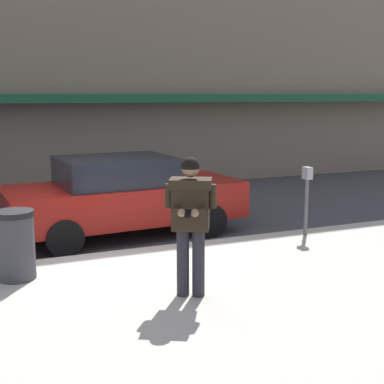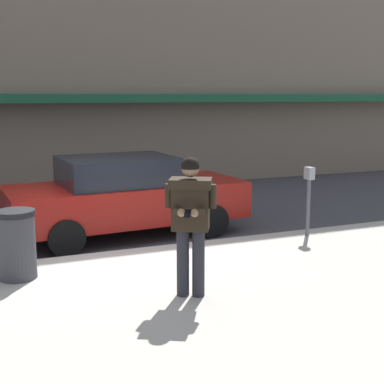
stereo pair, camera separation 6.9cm
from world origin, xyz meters
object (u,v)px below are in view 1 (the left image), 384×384
Objects in this scene: man_texting_on_phone at (191,212)px; trash_bin at (16,245)px; parked_sedan_mid at (123,195)px; parking_meter at (307,191)px.

man_texting_on_phone is 1.84× the size of trash_bin.
parked_sedan_mid is 2.56× the size of man_texting_on_phone.
trash_bin is at bearing 142.21° from man_texting_on_phone.
parking_meter reaches higher than trash_bin.
trash_bin is (-5.11, -0.41, -0.34)m from parking_meter.
parked_sedan_mid reaches higher than parking_meter.
man_texting_on_phone reaches higher than trash_bin.
trash_bin is (-2.00, 1.55, -0.62)m from man_texting_on_phone.
man_texting_on_phone is at bearing -147.81° from parking_meter.
parked_sedan_mid is at bearing 87.44° from man_texting_on_phone.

